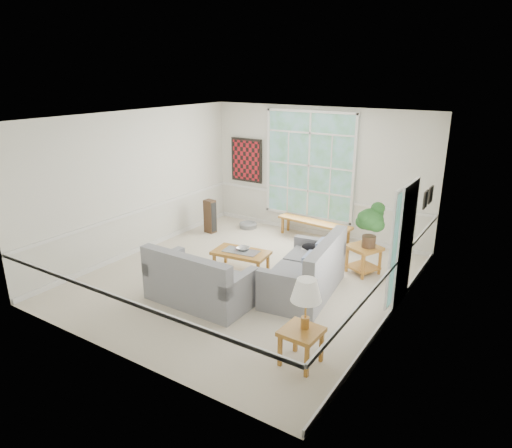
{
  "coord_description": "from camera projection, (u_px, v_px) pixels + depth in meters",
  "views": [
    {
      "loc": [
        4.41,
        -6.53,
        3.73
      ],
      "look_at": [
        0.1,
        0.2,
        1.05
      ],
      "focal_mm": 32.0,
      "sensor_mm": 36.0,
      "label": 1
    }
  ],
  "objects": [
    {
      "name": "floor",
      "position": [
        246.0,
        279.0,
        8.65
      ],
      "size": [
        5.5,
        6.0,
        0.01
      ],
      "primitive_type": "cube",
      "color": "beige",
      "rests_on": "ground"
    },
    {
      "name": "ceiling",
      "position": [
        245.0,
        117.0,
        7.7
      ],
      "size": [
        5.5,
        6.0,
        0.02
      ],
      "primitive_type": "cube",
      "color": "white",
      "rests_on": "ground"
    },
    {
      "name": "wall_back",
      "position": [
        317.0,
        173.0,
        10.57
      ],
      "size": [
        5.5,
        0.02,
        3.0
      ],
      "primitive_type": "cube",
      "color": "silver",
      "rests_on": "ground"
    },
    {
      "name": "wall_front",
      "position": [
        113.0,
        257.0,
        5.78
      ],
      "size": [
        5.5,
        0.02,
        3.0
      ],
      "primitive_type": "cube",
      "color": "silver",
      "rests_on": "ground"
    },
    {
      "name": "wall_left",
      "position": [
        137.0,
        183.0,
        9.58
      ],
      "size": [
        0.02,
        6.0,
        3.0
      ],
      "primitive_type": "cube",
      "color": "silver",
      "rests_on": "ground"
    },
    {
      "name": "wall_right",
      "position": [
        399.0,
        229.0,
        6.77
      ],
      "size": [
        0.02,
        6.0,
        3.0
      ],
      "primitive_type": "cube",
      "color": "silver",
      "rests_on": "ground"
    },
    {
      "name": "window_back",
      "position": [
        309.0,
        166.0,
        10.59
      ],
      "size": [
        2.3,
        0.08,
        2.4
      ],
      "primitive_type": "cube",
      "color": "white",
      "rests_on": "wall_back"
    },
    {
      "name": "entry_door",
      "position": [
        404.0,
        245.0,
        7.41
      ],
      "size": [
        0.08,
        0.9,
        2.1
      ],
      "primitive_type": "cube",
      "color": "white",
      "rests_on": "floor"
    },
    {
      "name": "door_sidelight",
      "position": [
        393.0,
        251.0,
        6.88
      ],
      "size": [
        0.08,
        0.26,
        1.9
      ],
      "primitive_type": "cube",
      "color": "white",
      "rests_on": "wall_right"
    },
    {
      "name": "wall_art",
      "position": [
        246.0,
        160.0,
        11.49
      ],
      "size": [
        0.9,
        0.06,
        1.1
      ],
      "primitive_type": "cube",
      "color": "#5C1015",
      "rests_on": "wall_back"
    },
    {
      "name": "wall_frame_near",
      "position": [
        425.0,
        199.0,
        8.17
      ],
      "size": [
        0.04,
        0.26,
        0.32
      ],
      "primitive_type": "cube",
      "color": "black",
      "rests_on": "wall_right"
    },
    {
      "name": "wall_frame_far",
      "position": [
        430.0,
        195.0,
        8.49
      ],
      "size": [
        0.04,
        0.26,
        0.32
      ],
      "primitive_type": "cube",
      "color": "black",
      "rests_on": "wall_right"
    },
    {
      "name": "loveseat_right",
      "position": [
        304.0,
        266.0,
        7.94
      ],
      "size": [
        1.22,
        2.01,
        1.03
      ],
      "primitive_type": "cube",
      "rotation": [
        0.0,
        0.0,
        0.13
      ],
      "color": "gray",
      "rests_on": "floor"
    },
    {
      "name": "loveseat_front",
      "position": [
        200.0,
        275.0,
        7.65
      ],
      "size": [
        1.78,
        0.93,
        0.96
      ],
      "primitive_type": "cube",
      "rotation": [
        0.0,
        0.0,
        -0.0
      ],
      "color": "gray",
      "rests_on": "floor"
    },
    {
      "name": "coffee_table",
      "position": [
        241.0,
        261.0,
        8.93
      ],
      "size": [
        1.15,
        0.72,
        0.4
      ],
      "primitive_type": "cube",
      "rotation": [
        0.0,
        0.0,
        0.13
      ],
      "color": "#A56A27",
      "rests_on": "floor"
    },
    {
      "name": "pewter_bowl",
      "position": [
        243.0,
        248.0,
        8.91
      ],
      "size": [
        0.3,
        0.3,
        0.07
      ],
      "primitive_type": "imported",
      "rotation": [
        0.0,
        0.0,
        -0.01
      ],
      "color": "#9D9DA2",
      "rests_on": "coffee_table"
    },
    {
      "name": "window_bench",
      "position": [
        314.0,
        230.0,
        10.62
      ],
      "size": [
        1.85,
        0.51,
        0.43
      ],
      "primitive_type": "cube",
      "rotation": [
        0.0,
        0.0,
        -0.09
      ],
      "color": "#A56A27",
      "rests_on": "floor"
    },
    {
      "name": "end_table",
      "position": [
        363.0,
        260.0,
        8.81
      ],
      "size": [
        0.73,
        0.73,
        0.55
      ],
      "primitive_type": "cube",
      "rotation": [
        0.0,
        0.0,
        -0.43
      ],
      "color": "#A56A27",
      "rests_on": "floor"
    },
    {
      "name": "houseplant",
      "position": [
        370.0,
        225.0,
        8.54
      ],
      "size": [
        0.73,
        0.73,
        0.9
      ],
      "primitive_type": null,
      "rotation": [
        0.0,
        0.0,
        -0.64
      ],
      "color": "#225220",
      "rests_on": "end_table"
    },
    {
      "name": "side_table",
      "position": [
        301.0,
        347.0,
        6.06
      ],
      "size": [
        0.53,
        0.53,
        0.51
      ],
      "primitive_type": "cube",
      "rotation": [
        0.0,
        0.0,
        -0.05
      ],
      "color": "#A56A27",
      "rests_on": "floor"
    },
    {
      "name": "table_lamp",
      "position": [
        306.0,
        304.0,
        5.91
      ],
      "size": [
        0.53,
        0.53,
        0.7
      ],
      "primitive_type": null,
      "rotation": [
        0.0,
        0.0,
        -0.39
      ],
      "color": "white",
      "rests_on": "side_table"
    },
    {
      "name": "pet_bed",
      "position": [
        248.0,
        225.0,
        11.44
      ],
      "size": [
        0.49,
        0.49,
        0.13
      ],
      "primitive_type": "cylinder",
      "rotation": [
        0.0,
        0.0,
        0.11
      ],
      "color": "gray",
      "rests_on": "floor"
    },
    {
      "name": "floor_speaker",
      "position": [
        210.0,
        216.0,
        11.01
      ],
      "size": [
        0.27,
        0.22,
        0.81
      ],
      "primitive_type": "cube",
      "rotation": [
        0.0,
        0.0,
        -0.1
      ],
      "color": "#422C1B",
      "rests_on": "floor"
    },
    {
      "name": "cat",
      "position": [
        311.0,
        247.0,
        8.53
      ],
      "size": [
        0.37,
        0.27,
        0.17
      ],
      "primitive_type": "ellipsoid",
      "rotation": [
        0.0,
        0.0,
        -0.07
      ],
      "color": "black",
      "rests_on": "loveseat_right"
    }
  ]
}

